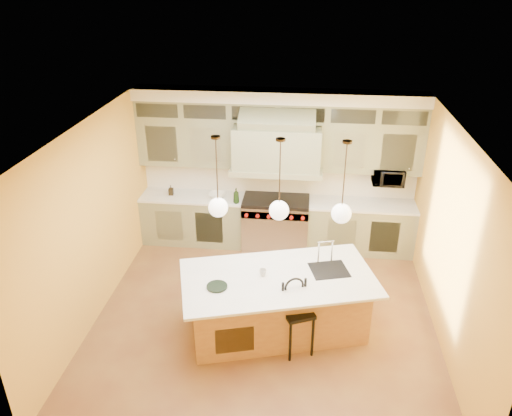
# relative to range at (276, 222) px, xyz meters

# --- Properties ---
(floor) EXTENTS (5.00, 5.00, 0.00)m
(floor) POSITION_rel_range_xyz_m (0.00, -2.14, -0.49)
(floor) COLOR brown
(floor) RESTS_ON ground
(ceiling) EXTENTS (5.00, 5.00, 0.00)m
(ceiling) POSITION_rel_range_xyz_m (0.00, -2.14, 2.41)
(ceiling) COLOR white
(ceiling) RESTS_ON wall_back
(wall_back) EXTENTS (5.00, 0.00, 5.00)m
(wall_back) POSITION_rel_range_xyz_m (0.00, 0.36, 0.96)
(wall_back) COLOR gold
(wall_back) RESTS_ON ground
(wall_front) EXTENTS (5.00, 0.00, 5.00)m
(wall_front) POSITION_rel_range_xyz_m (0.00, -4.64, 0.96)
(wall_front) COLOR gold
(wall_front) RESTS_ON ground
(wall_left) EXTENTS (0.00, 5.00, 5.00)m
(wall_left) POSITION_rel_range_xyz_m (-2.50, -2.14, 0.96)
(wall_left) COLOR gold
(wall_left) RESTS_ON ground
(wall_right) EXTENTS (0.00, 5.00, 5.00)m
(wall_right) POSITION_rel_range_xyz_m (2.50, -2.14, 0.96)
(wall_right) COLOR gold
(wall_right) RESTS_ON ground
(back_cabinetry) EXTENTS (5.00, 0.77, 2.90)m
(back_cabinetry) POSITION_rel_range_xyz_m (0.00, 0.09, 0.94)
(back_cabinetry) COLOR gray
(back_cabinetry) RESTS_ON floor
(range) EXTENTS (1.20, 0.74, 0.96)m
(range) POSITION_rel_range_xyz_m (0.00, 0.00, 0.00)
(range) COLOR silver
(range) RESTS_ON floor
(kitchen_island) EXTENTS (2.93, 2.07, 1.35)m
(kitchen_island) POSITION_rel_range_xyz_m (0.20, -2.39, -0.02)
(kitchen_island) COLOR #9D6537
(kitchen_island) RESTS_ON floor
(counter_stool) EXTENTS (0.50, 0.50, 1.08)m
(counter_stool) POSITION_rel_range_xyz_m (0.49, -2.80, 0.13)
(counter_stool) COLOR black
(counter_stool) RESTS_ON floor
(microwave) EXTENTS (0.54, 0.37, 0.30)m
(microwave) POSITION_rel_range_xyz_m (1.95, 0.11, 0.96)
(microwave) COLOR black
(microwave) RESTS_ON back_cabinetry
(oil_bottle_a) EXTENTS (0.12, 0.12, 0.28)m
(oil_bottle_a) POSITION_rel_range_xyz_m (-0.70, -0.21, 0.60)
(oil_bottle_a) COLOR black
(oil_bottle_a) RESTS_ON back_cabinetry
(oil_bottle_b) EXTENTS (0.09, 0.09, 0.19)m
(oil_bottle_b) POSITION_rel_range_xyz_m (-1.95, 0.01, 0.55)
(oil_bottle_b) COLOR black
(oil_bottle_b) RESTS_ON back_cabinetry
(fruit_bowl) EXTENTS (0.32, 0.32, 0.07)m
(fruit_bowl) POSITION_rel_range_xyz_m (-1.09, 0.01, 0.49)
(fruit_bowl) COLOR white
(fruit_bowl) RESTS_ON back_cabinetry
(cup) EXTENTS (0.11, 0.11, 0.09)m
(cup) POSITION_rel_range_xyz_m (-0.00, -2.42, 0.48)
(cup) COLOR beige
(cup) RESTS_ON kitchen_island
(pendant_left) EXTENTS (0.26, 0.26, 1.11)m
(pendant_left) POSITION_rel_range_xyz_m (-0.60, -2.39, 1.46)
(pendant_left) COLOR #2D2319
(pendant_left) RESTS_ON ceiling
(pendant_center) EXTENTS (0.26, 0.26, 1.11)m
(pendant_center) POSITION_rel_range_xyz_m (0.20, -2.39, 1.46)
(pendant_center) COLOR #2D2319
(pendant_center) RESTS_ON ceiling
(pendant_right) EXTENTS (0.26, 0.26, 1.11)m
(pendant_right) POSITION_rel_range_xyz_m (1.00, -2.39, 1.46)
(pendant_right) COLOR #2D2319
(pendant_right) RESTS_ON ceiling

